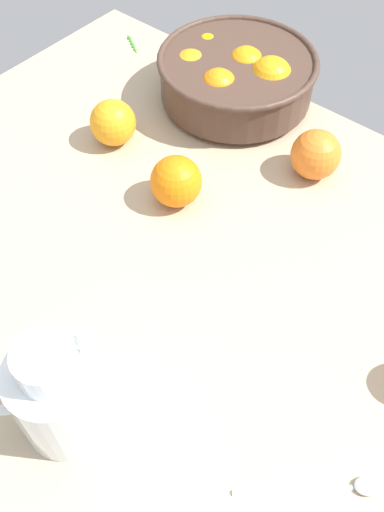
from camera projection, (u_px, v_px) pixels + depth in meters
ground_plane at (192, 289)px, 81.72cm from camera, size 123.37×93.53×3.00cm
fruit_bowl at (235, 76)px, 102.12cm from camera, size 29.20×29.20×10.63cm
juice_pitcher at (61, 396)px, 63.50cm from camera, size 12.32×13.19×17.48cm
loose_orange_0 at (113, 123)px, 96.04cm from camera, size 8.02×8.02×8.02cm
loose_orange_1 at (316, 155)px, 91.00cm from camera, size 8.27×8.27×8.27cm
loose_orange_3 at (176, 181)px, 87.26cm from camera, size 8.25×8.25×8.25cm
spoon at (332, 488)px, 63.00cm from camera, size 13.61×12.53×1.00cm
herb_sprig_0 at (132, 42)px, 117.62cm from camera, size 5.97×3.81×0.99cm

